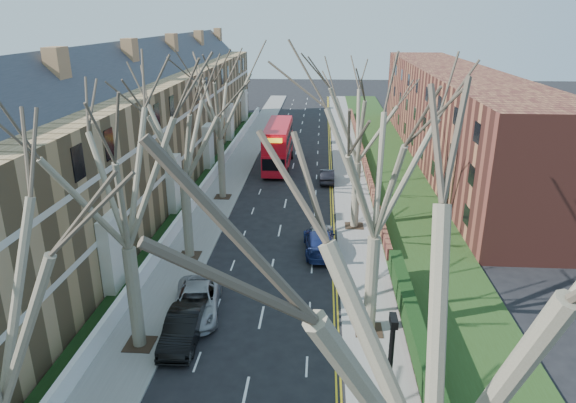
# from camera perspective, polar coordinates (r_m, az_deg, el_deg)

# --- Properties ---
(pavement_left) EXTENTS (3.00, 102.00, 0.12)m
(pavement_left) POSITION_cam_1_polar(r_m,az_deg,el_deg) (56.77, -5.48, 4.15)
(pavement_left) COLOR slate
(pavement_left) RESTS_ON ground
(pavement_right) EXTENTS (3.00, 102.00, 0.12)m
(pavement_right) POSITION_cam_1_polar(r_m,az_deg,el_deg) (56.12, 6.73, 3.92)
(pavement_right) COLOR slate
(pavement_right) RESTS_ON ground
(terrace_left) EXTENTS (9.70, 78.00, 13.60)m
(terrace_left) POSITION_cam_1_polar(r_m,az_deg,el_deg) (49.83, -15.96, 7.73)
(terrace_left) COLOR #92754A
(terrace_left) RESTS_ON ground
(flats_right) EXTENTS (13.97, 54.00, 10.00)m
(flats_right) POSITION_cam_1_polar(r_m,az_deg,el_deg) (60.56, 17.79, 9.08)
(flats_right) COLOR brown
(flats_right) RESTS_ON ground
(wall_hedge_right) EXTENTS (0.70, 24.00, 1.80)m
(wall_hedge_right) POSITION_cam_1_polar(r_m,az_deg,el_deg) (22.62, 15.75, -20.20)
(wall_hedge_right) COLOR brown
(wall_hedge_right) RESTS_ON ground
(front_wall_left) EXTENTS (0.30, 78.00, 1.00)m
(front_wall_left) POSITION_cam_1_polar(r_m,az_deg,el_deg) (49.40, -8.85, 2.26)
(front_wall_left) COLOR white
(front_wall_left) RESTS_ON ground
(grass_verge_right) EXTENTS (6.00, 102.00, 0.06)m
(grass_verge_right) POSITION_cam_1_polar(r_m,az_deg,el_deg) (56.51, 11.31, 3.87)
(grass_verge_right) COLOR #223814
(grass_verge_right) RESTS_ON ground
(tree_left_mid) EXTENTS (10.50, 10.50, 14.71)m
(tree_left_mid) POSITION_cam_1_polar(r_m,az_deg,el_deg) (23.41, -18.33, 4.38)
(tree_left_mid) COLOR #6E664E
(tree_left_mid) RESTS_ON ground
(tree_left_far) EXTENTS (10.15, 10.15, 14.22)m
(tree_left_far) POSITION_cam_1_polar(r_m,az_deg,el_deg) (32.70, -11.89, 8.62)
(tree_left_far) COLOR #6E664E
(tree_left_far) RESTS_ON ground
(tree_left_dist) EXTENTS (10.50, 10.50, 14.71)m
(tree_left_dist) POSITION_cam_1_polar(r_m,az_deg,el_deg) (44.17, -7.79, 12.13)
(tree_left_dist) COLOR #6E664E
(tree_left_dist) RESTS_ON ground
(tree_right_near) EXTENTS (10.85, 10.85, 15.20)m
(tree_right_near) POSITION_cam_1_polar(r_m,az_deg,el_deg) (10.82, 17.75, -12.16)
(tree_right_near) COLOR #6E664E
(tree_right_near) RESTS_ON ground
(tree_right_mid) EXTENTS (10.50, 10.50, 14.71)m
(tree_right_mid) POSITION_cam_1_polar(r_m,az_deg,el_deg) (23.78, 10.15, 5.33)
(tree_right_mid) COLOR #6E664E
(tree_right_mid) RESTS_ON ground
(tree_right_far) EXTENTS (10.15, 10.15, 14.22)m
(tree_right_far) POSITION_cam_1_polar(r_m,az_deg,el_deg) (37.50, 7.97, 10.26)
(tree_right_far) COLOR #6E664E
(tree_right_far) RESTS_ON ground
(double_decker_bus) EXTENTS (2.78, 10.89, 4.56)m
(double_decker_bus) POSITION_cam_1_polar(r_m,az_deg,el_deg) (55.19, -1.10, 6.12)
(double_decker_bus) COLOR #B50C19
(double_decker_bus) RESTS_ON ground
(car_left_mid) EXTENTS (1.71, 4.66, 1.53)m
(car_left_mid) POSITION_cam_1_polar(r_m,az_deg,el_deg) (26.88, -11.57, -13.59)
(car_left_mid) COLOR black
(car_left_mid) RESTS_ON ground
(car_left_far) EXTENTS (3.14, 5.60, 1.48)m
(car_left_far) POSITION_cam_1_polar(r_m,az_deg,el_deg) (28.97, -10.13, -10.88)
(car_left_far) COLOR #98989D
(car_left_far) RESTS_ON ground
(car_right_near) EXTENTS (2.55, 5.43, 1.53)m
(car_right_near) POSITION_cam_1_polar(r_m,az_deg,el_deg) (35.52, 3.57, -4.48)
(car_right_near) COLOR navy
(car_right_near) RESTS_ON ground
(car_right_mid) EXTENTS (1.95, 4.34, 1.45)m
(car_right_mid) POSITION_cam_1_polar(r_m,az_deg,el_deg) (36.64, 3.58, -3.76)
(car_right_mid) COLOR #92969A
(car_right_mid) RESTS_ON ground
(car_right_far) EXTENTS (1.44, 3.98, 1.30)m
(car_right_far) POSITION_cam_1_polar(r_m,az_deg,el_deg) (50.48, 4.39, 2.87)
(car_right_far) COLOR black
(car_right_far) RESTS_ON ground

